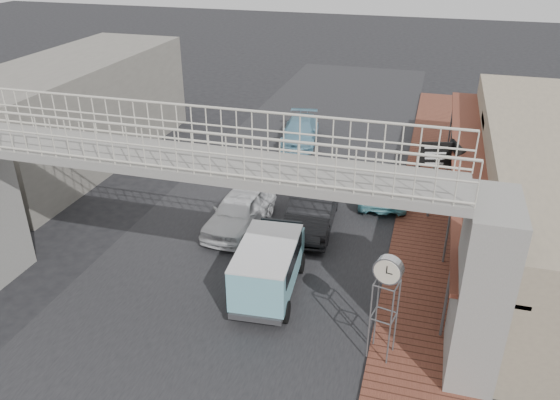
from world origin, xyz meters
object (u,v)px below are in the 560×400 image
Objects in this scene: angkot_far at (300,131)px; angkot_curb at (382,185)px; street_clock at (388,275)px; motorcycle_far at (411,172)px; angkot_van at (269,262)px; white_hatchback at (240,210)px; motorcycle_near at (409,185)px; arrow_sign at (458,155)px; dark_sedan at (313,207)px.

angkot_curb is at bearing -55.49° from angkot_far.
angkot_far is at bearing 123.56° from street_clock.
angkot_van is at bearing 144.20° from motorcycle_far.
street_clock reaches higher than angkot_van.
motorcycle_far is 11.91m from street_clock.
motorcycle_far is (3.79, 9.81, -0.62)m from angkot_van.
angkot_curb is at bearing 43.80° from white_hatchback.
angkot_curb is 7.61m from angkot_far.
motorcycle_near is at bearing -47.78° from angkot_far.
arrow_sign is (2.84, -1.25, 2.19)m from angkot_curb.
white_hatchback is 6.58m from angkot_curb.
arrow_sign reaches higher than motorcycle_far.
angkot_van is 8.92m from arrow_sign.
arrow_sign is at bearing 149.27° from angkot_curb.
angkot_far is at bearing 27.13° from motorcycle_near.
angkot_van is 4.51m from street_clock.
arrow_sign reaches higher than dark_sedan.
motorcycle_far is at bearing 64.50° from angkot_van.
angkot_van is (-0.33, -4.83, 0.42)m from dark_sedan.
arrow_sign reaches higher than angkot_far.
angkot_far reaches higher than angkot_curb.
street_clock reaches higher than dark_sedan.
angkot_curb is 0.97× the size of angkot_far.
angkot_curb is at bearing 67.17° from angkot_van.
white_hatchback is at bearing -164.18° from dark_sedan.
white_hatchback is 2.87m from dark_sedan.
dark_sedan is 1.12× the size of angkot_curb.
angkot_curb is (2.36, 3.24, -0.20)m from dark_sedan.
dark_sedan is 7.82m from street_clock.
arrow_sign is (1.74, -1.65, 2.23)m from motorcycle_near.
motorcycle_near is at bearing 61.52° from angkot_van.
angkot_far is 1.41× the size of street_clock.
street_clock is 8.90m from arrow_sign.
street_clock is (6.16, -5.78, 1.98)m from white_hatchback.
dark_sedan is 5.92m from arrow_sign.
street_clock is at bearing 165.34° from motorcycle_far.
white_hatchback is 1.38× the size of street_clock.
angkot_van is at bearing -143.48° from arrow_sign.
white_hatchback is at bearing -97.40° from angkot_far.
angkot_curb reaches higher than motorcycle_near.
angkot_van is 10.54m from motorcycle_far.
arrow_sign reaches higher than street_clock.
dark_sedan is 1.44× the size of arrow_sign.
white_hatchback reaches higher than angkot_far.
dark_sedan is 6.07m from motorcycle_far.
angkot_far is (-2.75, 8.87, -0.15)m from dark_sedan.
motorcycle_near is at bearing 122.06° from arrow_sign.
white_hatchback is 9.84m from angkot_far.
angkot_far is 1.33× the size of arrow_sign.
motorcycle_near is (1.10, 0.41, -0.03)m from angkot_curb.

